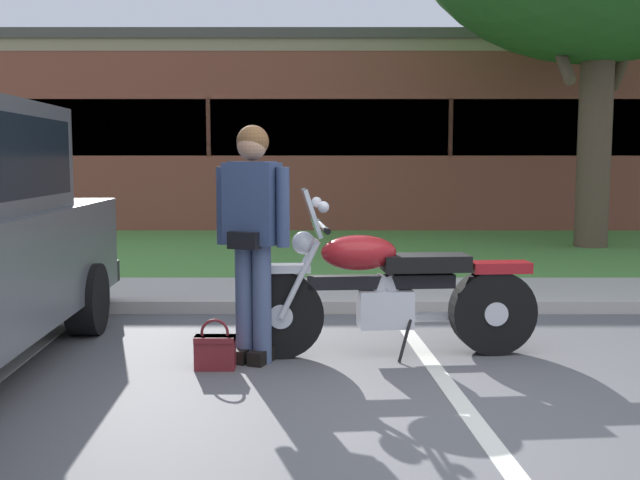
# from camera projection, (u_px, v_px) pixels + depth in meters

# --- Properties ---
(ground_plane) EXTENTS (140.00, 140.00, 0.00)m
(ground_plane) POSITION_uv_depth(u_px,v_px,m) (426.00, 413.00, 4.30)
(ground_plane) COLOR #565659
(curb_strip) EXTENTS (60.00, 0.20, 0.12)m
(curb_strip) POSITION_uv_depth(u_px,v_px,m) (384.00, 306.00, 7.13)
(curb_strip) COLOR #B7B2A8
(curb_strip) RESTS_ON ground
(concrete_walk) EXTENTS (60.00, 1.50, 0.08)m
(concrete_walk) POSITION_uv_depth(u_px,v_px,m) (377.00, 292.00, 7.98)
(concrete_walk) COLOR #B7B2A8
(concrete_walk) RESTS_ON ground
(grass_lawn) EXTENTS (60.00, 6.42, 0.06)m
(grass_lawn) POSITION_uv_depth(u_px,v_px,m) (357.00, 249.00, 11.92)
(grass_lawn) COLOR #518E3D
(grass_lawn) RESTS_ON ground
(stall_stripe_1) EXTENTS (0.36, 4.40, 0.01)m
(stall_stripe_1) POSITION_uv_depth(u_px,v_px,m) (458.00, 401.00, 4.50)
(stall_stripe_1) COLOR silver
(stall_stripe_1) RESTS_ON ground
(motorcycle) EXTENTS (2.24, 0.82, 1.26)m
(motorcycle) POSITION_uv_depth(u_px,v_px,m) (397.00, 291.00, 5.52)
(motorcycle) COLOR black
(motorcycle) RESTS_ON ground
(rider_person) EXTENTS (0.54, 0.38, 1.70)m
(rider_person) POSITION_uv_depth(u_px,v_px,m) (251.00, 226.00, 5.29)
(rider_person) COLOR black
(rider_person) RESTS_ON ground
(handbag) EXTENTS (0.28, 0.13, 0.36)m
(handbag) POSITION_uv_depth(u_px,v_px,m) (213.00, 349.00, 5.18)
(handbag) COLOR maroon
(handbag) RESTS_ON ground
(hedge_left) EXTENTS (2.42, 0.90, 1.24)m
(hedge_left) POSITION_uv_depth(u_px,v_px,m) (164.00, 199.00, 15.33)
(hedge_left) COLOR #286028
(hedge_left) RESTS_ON ground
(hedge_center_left) EXTENTS (2.93, 0.90, 1.24)m
(hedge_center_left) POSITION_uv_depth(u_px,v_px,m) (370.00, 199.00, 15.33)
(hedge_center_left) COLOR #286028
(hedge_center_left) RESTS_ON ground
(brick_building) EXTENTS (28.21, 12.08, 3.99)m
(brick_building) POSITION_uv_depth(u_px,v_px,m) (411.00, 140.00, 20.45)
(brick_building) COLOR brown
(brick_building) RESTS_ON ground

